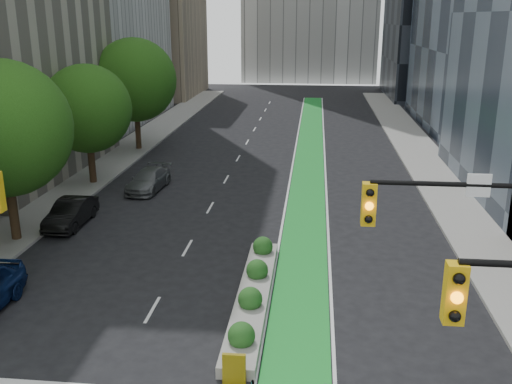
# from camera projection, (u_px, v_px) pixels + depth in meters

# --- Properties ---
(sidewalk_left) EXTENTS (3.60, 90.00, 0.15)m
(sidewalk_left) POSITION_uv_depth(u_px,v_px,m) (99.00, 171.00, 40.34)
(sidewalk_left) COLOR gray
(sidewalk_left) RESTS_ON ground
(sidewalk_right) EXTENTS (3.60, 90.00, 0.15)m
(sidewalk_right) POSITION_uv_depth(u_px,v_px,m) (440.00, 180.00, 38.00)
(sidewalk_right) COLOR gray
(sidewalk_right) RESTS_ON ground
(bike_lane_paint) EXTENTS (2.20, 70.00, 0.01)m
(bike_lane_paint) POSITION_uv_depth(u_px,v_px,m) (309.00, 160.00, 43.64)
(bike_lane_paint) COLOR #1A902E
(bike_lane_paint) RESTS_ON ground
(tree_mid) EXTENTS (6.40, 6.40, 8.78)m
(tree_mid) POSITION_uv_depth(u_px,v_px,m) (2.00, 129.00, 26.29)
(tree_mid) COLOR black
(tree_mid) RESTS_ON ground
(tree_midfar) EXTENTS (5.60, 5.60, 7.76)m
(tree_midfar) POSITION_uv_depth(u_px,v_px,m) (87.00, 109.00, 35.98)
(tree_midfar) COLOR black
(tree_midfar) RESTS_ON ground
(tree_far) EXTENTS (6.60, 6.60, 9.00)m
(tree_far) POSITION_uv_depth(u_px,v_px,m) (135.00, 80.00, 45.26)
(tree_far) COLOR black
(tree_far) RESTS_ON ground
(median_planter) EXTENTS (1.20, 10.26, 1.10)m
(median_planter) POSITION_uv_depth(u_px,v_px,m) (253.00, 293.00, 21.89)
(median_planter) COLOR gray
(median_planter) RESTS_ON ground
(parked_car_left_mid) EXTENTS (1.48, 4.23, 1.39)m
(parked_car_left_mid) POSITION_uv_depth(u_px,v_px,m) (71.00, 213.00, 29.81)
(parked_car_left_mid) COLOR black
(parked_car_left_mid) RESTS_ON ground
(parked_car_left_far) EXTENTS (2.22, 4.65, 1.31)m
(parked_car_left_far) POSITION_uv_depth(u_px,v_px,m) (149.00, 180.00, 35.99)
(parked_car_left_far) COLOR #535557
(parked_car_left_far) RESTS_ON ground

